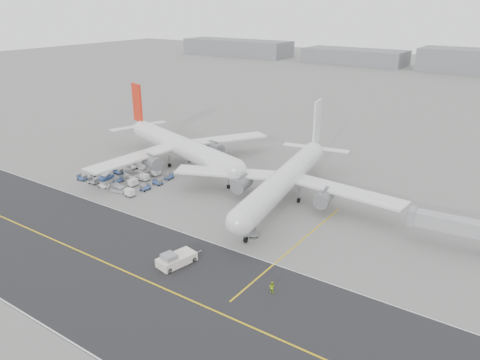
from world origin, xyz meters
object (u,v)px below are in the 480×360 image
Objects in this scene: jet_bridge at (454,226)px; ground_crew_a at (171,263)px; airliner_a at (179,146)px; airliner_b at (286,178)px; ground_crew_b at (272,287)px; pushback_tug at (176,259)px.

ground_crew_a is (-36.71, -33.72, -3.29)m from jet_bridge.
jet_bridge is at bearing -78.00° from airliner_a.
airliner_b is 30.28× the size of ground_crew_a.
airliner_a reaches higher than jet_bridge.
airliner_b is 35.60m from ground_crew_b.
ground_crew_b reaches higher than ground_crew_a.
pushback_tug is at bearing 2.04° from ground_crew_b.
airliner_b is 35.48m from ground_crew_a.
ground_crew_b is (15.57, -31.72, -4.34)m from airliner_b.
ground_crew_b is (50.82, -36.93, -4.49)m from airliner_a.
pushback_tug is 5.05× the size of ground_crew_a.
ground_crew_b is (17.39, 2.25, -0.08)m from pushback_tug.
airliner_a is 62.98m from ground_crew_b.
airliner_b is at bearing -69.20° from ground_crew_b.
airliner_b reaches higher than ground_crew_b.
airliner_b is at bearing 65.26° from ground_crew_a.
jet_bridge is at bearing 53.14° from pushback_tug.
ground_crew_a is 17.65m from ground_crew_b.
airliner_b is at bearing 172.78° from jet_bridge.
pushback_tug is 0.55× the size of jet_bridge.
airliner_a is at bearing 107.79° from ground_crew_a.
jet_bridge is at bearing -127.99° from ground_crew_b.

